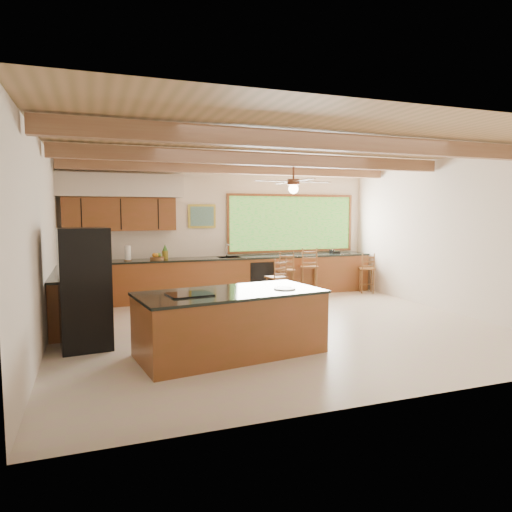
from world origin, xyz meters
name	(u,v)px	position (x,y,z in m)	size (l,w,h in m)	color
ground	(278,327)	(0.00, 0.00, 0.00)	(7.20, 7.20, 0.00)	beige
room_shell	(255,197)	(-0.17, 0.65, 2.21)	(7.27, 6.54, 3.02)	silver
counter_run	(198,281)	(-0.82, 2.52, 0.46)	(7.12, 3.10, 1.24)	brown
island	(231,323)	(-1.18, -1.17, 0.44)	(2.63, 1.51, 0.89)	brown
refrigerator	(85,289)	(-3.05, -0.22, 0.86)	(0.74, 0.72, 1.72)	black
bar_stool_a	(287,271)	(1.18, 2.31, 0.63)	(0.48, 0.48, 1.06)	brown
bar_stool_b	(277,278)	(0.62, 1.55, 0.59)	(0.42, 0.42, 1.00)	brown
bar_stool_c	(310,267)	(1.79, 2.39, 0.67)	(0.52, 0.52, 1.13)	brown
bar_stool_d	(368,269)	(3.30, 2.29, 0.57)	(0.46, 0.46, 0.97)	brown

